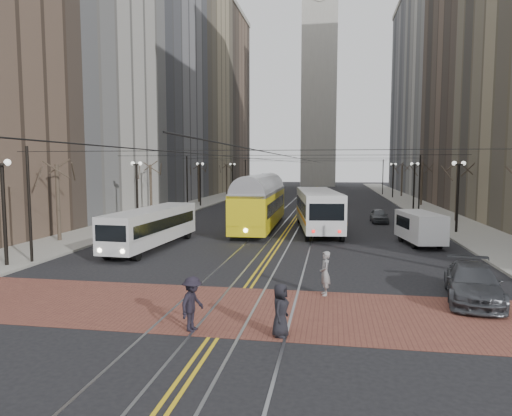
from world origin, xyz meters
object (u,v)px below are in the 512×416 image
(sedan_silver, at_px, (338,200))
(pedestrian_b, at_px, (325,273))
(rear_bus, at_px, (318,211))
(cargo_van, at_px, (420,229))
(clock_tower, at_px, (320,48))
(sedan_parked, at_px, (473,283))
(sedan_grey, at_px, (379,216))
(pedestrian_a, at_px, (280,310))
(transit_bus, at_px, (152,228))
(pedestrian_d, at_px, (192,304))
(streetcar, at_px, (260,208))

(sedan_silver, bearing_deg, pedestrian_b, -95.32)
(rear_bus, xyz_separation_m, cargo_van, (7.22, -5.76, -0.57))
(clock_tower, xyz_separation_m, sedan_parked, (9.50, -103.24, -35.22))
(sedan_grey, height_order, pedestrian_b, pedestrian_b)
(rear_bus, bearing_deg, pedestrian_a, -98.23)
(clock_tower, height_order, pedestrian_b, clock_tower)
(rear_bus, xyz_separation_m, sedan_grey, (5.69, 6.71, -1.05))
(rear_bus, relative_size, cargo_van, 2.54)
(transit_bus, height_order, pedestrian_a, transit_bus)
(sedan_silver, height_order, pedestrian_a, pedestrian_a)
(cargo_van, height_order, pedestrian_a, cargo_van)
(sedan_grey, bearing_deg, pedestrian_d, -107.22)
(sedan_grey, distance_m, sedan_silver, 18.82)
(pedestrian_b, bearing_deg, clock_tower, 172.51)
(sedan_parked, bearing_deg, transit_bus, 162.65)
(streetcar, xyz_separation_m, pedestrian_a, (4.63, -25.13, -0.94))
(cargo_van, relative_size, sedan_parked, 1.02)
(rear_bus, height_order, sedan_silver, rear_bus)
(pedestrian_a, xyz_separation_m, pedestrian_d, (-2.97, 0.00, 0.06))
(pedestrian_a, bearing_deg, clock_tower, 12.37)
(cargo_van, relative_size, pedestrian_b, 2.73)
(clock_tower, distance_m, pedestrian_a, 114.05)
(transit_bus, distance_m, pedestrian_b, 14.94)
(rear_bus, bearing_deg, pedestrian_b, -94.46)
(transit_bus, bearing_deg, pedestrian_a, -51.53)
(pedestrian_b, bearing_deg, sedan_silver, 169.17)
(cargo_van, relative_size, pedestrian_a, 2.97)
(sedan_silver, relative_size, pedestrian_a, 2.78)
(rear_bus, relative_size, pedestrian_d, 7.09)
(transit_bus, bearing_deg, sedan_parked, -24.41)
(rear_bus, xyz_separation_m, pedestrian_d, (-3.38, -24.19, -0.77))
(sedan_parked, height_order, pedestrian_a, pedestrian_a)
(pedestrian_d, bearing_deg, pedestrian_b, -26.91)
(sedan_silver, bearing_deg, streetcar, -110.17)
(streetcar, bearing_deg, pedestrian_b, -74.59)
(transit_bus, distance_m, pedestrian_a, 17.68)
(sedan_parked, bearing_deg, clock_tower, 105.24)
(sedan_parked, relative_size, pedestrian_b, 2.68)
(clock_tower, height_order, sedan_grey, clock_tower)
(clock_tower, bearing_deg, pedestrian_a, -88.88)
(streetcar, relative_size, pedestrian_d, 8.36)
(rear_bus, height_order, pedestrian_d, rear_bus)
(streetcar, height_order, rear_bus, streetcar)
(sedan_parked, distance_m, pedestrian_b, 6.04)
(cargo_van, relative_size, sedan_grey, 1.33)
(rear_bus, bearing_deg, sedan_grey, 42.43)
(pedestrian_b, height_order, pedestrian_d, pedestrian_b)
(streetcar, relative_size, sedan_parked, 3.04)
(rear_bus, height_order, cargo_van, rear_bus)
(clock_tower, distance_m, streetcar, 90.12)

